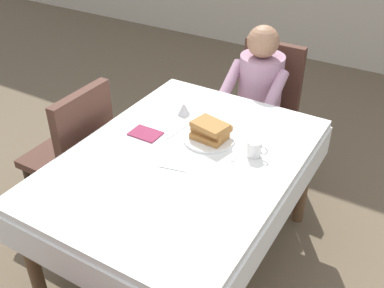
{
  "coord_description": "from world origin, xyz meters",
  "views": [
    {
      "loc": [
        1.0,
        -1.59,
        2.07
      ],
      "look_at": [
        0.02,
        0.06,
        0.79
      ],
      "focal_mm": 42.13,
      "sensor_mm": 36.0,
      "label": 1
    }
  ],
  "objects_px": {
    "dining_table_main": "(183,171)",
    "fork_left_of_plate": "(177,131)",
    "diner_person": "(258,91)",
    "chair_diner": "(265,100)",
    "syrup_pitcher": "(184,109)",
    "knife_right_of_plate": "(239,151)",
    "breakfast_stack": "(210,130)",
    "plate_breakfast": "(209,138)",
    "cup_coffee": "(255,149)",
    "chair_left_side": "(76,148)",
    "spoon_near_edge": "(172,168)"
  },
  "relations": [
    {
      "from": "dining_table_main",
      "to": "syrup_pitcher",
      "type": "height_order",
      "value": "syrup_pitcher"
    },
    {
      "from": "knife_right_of_plate",
      "to": "spoon_near_edge",
      "type": "relative_size",
      "value": 1.33
    },
    {
      "from": "plate_breakfast",
      "to": "spoon_near_edge",
      "type": "bearing_deg",
      "value": -95.1
    },
    {
      "from": "diner_person",
      "to": "fork_left_of_plate",
      "type": "distance_m",
      "value": 0.84
    },
    {
      "from": "chair_diner",
      "to": "chair_left_side",
      "type": "distance_m",
      "value": 1.39
    },
    {
      "from": "fork_left_of_plate",
      "to": "knife_right_of_plate",
      "type": "xyz_separation_m",
      "value": [
        0.38,
        -0.0,
        0.0
      ]
    },
    {
      "from": "syrup_pitcher",
      "to": "chair_left_side",
      "type": "bearing_deg",
      "value": -145.58
    },
    {
      "from": "cup_coffee",
      "to": "fork_left_of_plate",
      "type": "bearing_deg",
      "value": -178.97
    },
    {
      "from": "spoon_near_edge",
      "to": "plate_breakfast",
      "type": "bearing_deg",
      "value": 72.54
    },
    {
      "from": "chair_diner",
      "to": "fork_left_of_plate",
      "type": "xyz_separation_m",
      "value": [
        -0.13,
        -0.98,
        0.21
      ]
    },
    {
      "from": "dining_table_main",
      "to": "breakfast_stack",
      "type": "height_order",
      "value": "breakfast_stack"
    },
    {
      "from": "chair_diner",
      "to": "diner_person",
      "type": "relative_size",
      "value": 0.83
    },
    {
      "from": "syrup_pitcher",
      "to": "spoon_near_edge",
      "type": "relative_size",
      "value": 0.53
    },
    {
      "from": "syrup_pitcher",
      "to": "spoon_near_edge",
      "type": "xyz_separation_m",
      "value": [
        0.23,
        -0.49,
        -0.04
      ]
    },
    {
      "from": "cup_coffee",
      "to": "knife_right_of_plate",
      "type": "distance_m",
      "value": 0.09
    },
    {
      "from": "breakfast_stack",
      "to": "knife_right_of_plate",
      "type": "xyz_separation_m",
      "value": [
        0.18,
        -0.02,
        -0.06
      ]
    },
    {
      "from": "dining_table_main",
      "to": "fork_left_of_plate",
      "type": "relative_size",
      "value": 8.47
    },
    {
      "from": "syrup_pitcher",
      "to": "chair_diner",
      "type": "bearing_deg",
      "value": 75.95
    },
    {
      "from": "syrup_pitcher",
      "to": "knife_right_of_plate",
      "type": "relative_size",
      "value": 0.4
    },
    {
      "from": "breakfast_stack",
      "to": "knife_right_of_plate",
      "type": "height_order",
      "value": "breakfast_stack"
    },
    {
      "from": "plate_breakfast",
      "to": "syrup_pitcher",
      "type": "relative_size",
      "value": 3.5
    },
    {
      "from": "chair_diner",
      "to": "breakfast_stack",
      "type": "relative_size",
      "value": 4.49
    },
    {
      "from": "breakfast_stack",
      "to": "fork_left_of_plate",
      "type": "height_order",
      "value": "breakfast_stack"
    },
    {
      "from": "cup_coffee",
      "to": "diner_person",
      "type": "bearing_deg",
      "value": 112.2
    },
    {
      "from": "dining_table_main",
      "to": "chair_left_side",
      "type": "distance_m",
      "value": 0.78
    },
    {
      "from": "cup_coffee",
      "to": "plate_breakfast",
      "type": "bearing_deg",
      "value": 177.51
    },
    {
      "from": "diner_person",
      "to": "plate_breakfast",
      "type": "height_order",
      "value": "diner_person"
    },
    {
      "from": "diner_person",
      "to": "syrup_pitcher",
      "type": "bearing_deg",
      "value": 72.71
    },
    {
      "from": "cup_coffee",
      "to": "knife_right_of_plate",
      "type": "height_order",
      "value": "cup_coffee"
    },
    {
      "from": "chair_left_side",
      "to": "diner_person",
      "type": "bearing_deg",
      "value": -36.36
    },
    {
      "from": "syrup_pitcher",
      "to": "knife_right_of_plate",
      "type": "height_order",
      "value": "syrup_pitcher"
    },
    {
      "from": "dining_table_main",
      "to": "fork_left_of_plate",
      "type": "height_order",
      "value": "fork_left_of_plate"
    },
    {
      "from": "dining_table_main",
      "to": "diner_person",
      "type": "height_order",
      "value": "diner_person"
    },
    {
      "from": "dining_table_main",
      "to": "chair_left_side",
      "type": "xyz_separation_m",
      "value": [
        -0.77,
        0.0,
        -0.12
      ]
    },
    {
      "from": "plate_breakfast",
      "to": "cup_coffee",
      "type": "height_order",
      "value": "cup_coffee"
    },
    {
      "from": "chair_diner",
      "to": "syrup_pitcher",
      "type": "xyz_separation_m",
      "value": [
        -0.2,
        -0.79,
        0.25
      ]
    },
    {
      "from": "cup_coffee",
      "to": "spoon_near_edge",
      "type": "height_order",
      "value": "cup_coffee"
    },
    {
      "from": "chair_left_side",
      "to": "spoon_near_edge",
      "type": "height_order",
      "value": "chair_left_side"
    },
    {
      "from": "diner_person",
      "to": "chair_left_side",
      "type": "bearing_deg",
      "value": 53.64
    },
    {
      "from": "chair_diner",
      "to": "spoon_near_edge",
      "type": "xyz_separation_m",
      "value": [
        0.03,
        -1.28,
        0.21
      ]
    },
    {
      "from": "chair_left_side",
      "to": "breakfast_stack",
      "type": "height_order",
      "value": "chair_left_side"
    },
    {
      "from": "syrup_pitcher",
      "to": "breakfast_stack",
      "type": "bearing_deg",
      "value": -31.39
    },
    {
      "from": "chair_left_side",
      "to": "knife_right_of_plate",
      "type": "relative_size",
      "value": 4.65
    },
    {
      "from": "breakfast_stack",
      "to": "syrup_pitcher",
      "type": "xyz_separation_m",
      "value": [
        -0.27,
        0.16,
        -0.02
      ]
    },
    {
      "from": "fork_left_of_plate",
      "to": "knife_right_of_plate",
      "type": "distance_m",
      "value": 0.38
    },
    {
      "from": "diner_person",
      "to": "spoon_near_edge",
      "type": "distance_m",
      "value": 1.13
    },
    {
      "from": "syrup_pitcher",
      "to": "spoon_near_edge",
      "type": "height_order",
      "value": "syrup_pitcher"
    },
    {
      "from": "diner_person",
      "to": "cup_coffee",
      "type": "xyz_separation_m",
      "value": [
        0.33,
        -0.81,
        0.11
      ]
    },
    {
      "from": "chair_left_side",
      "to": "fork_left_of_plate",
      "type": "bearing_deg",
      "value": -72.78
    },
    {
      "from": "chair_left_side",
      "to": "knife_right_of_plate",
      "type": "xyz_separation_m",
      "value": [
        1.0,
        0.19,
        0.21
      ]
    }
  ]
}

